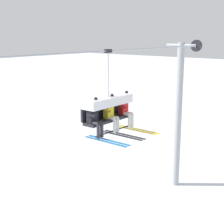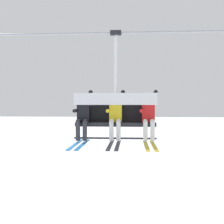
% 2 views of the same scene
% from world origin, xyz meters
% --- Properties ---
extents(lift_cable, '(17.75, 0.05, 0.05)m').
position_xyz_m(lift_cable, '(0.52, -0.80, 7.36)').
color(lift_cable, '#9EA3A8').
extents(chairlift_chair, '(2.10, 0.74, 2.76)m').
position_xyz_m(chairlift_chair, '(1.84, -0.73, 5.52)').
color(chairlift_chair, '#232328').
extents(skier_black, '(0.48, 1.70, 1.34)m').
position_xyz_m(skier_black, '(1.00, -0.94, 5.24)').
color(skier_black, black).
extents(skier_yellow, '(0.48, 1.70, 1.34)m').
position_xyz_m(skier_yellow, '(1.84, -0.94, 5.24)').
color(skier_yellow, yellow).
extents(skier_red, '(0.48, 1.70, 1.34)m').
position_xyz_m(skier_red, '(2.68, -0.94, 5.24)').
color(skier_red, red).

